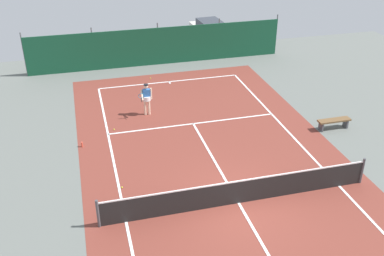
{
  "coord_description": "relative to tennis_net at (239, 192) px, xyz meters",
  "views": [
    {
      "loc": [
        -5.0,
        -12.24,
        10.2
      ],
      "look_at": [
        -0.59,
        4.4,
        0.9
      ],
      "focal_mm": 42.05,
      "sensor_mm": 36.0,
      "label": 1
    }
  ],
  "objects": [
    {
      "name": "tennis_ball_near_player",
      "position": [
        -4.0,
        2.02,
        -0.48
      ],
      "size": [
        0.07,
        0.07,
        0.07
      ],
      "primitive_type": "sphere",
      "color": "#CCDB33",
      "rests_on": "ground"
    },
    {
      "name": "water_bottle",
      "position": [
        -5.32,
        5.56,
        -0.39
      ],
      "size": [
        0.08,
        0.08,
        0.24
      ],
      "primitive_type": "cylinder",
      "color": "#D84C38",
      "rests_on": "ground"
    },
    {
      "name": "tennis_player",
      "position": [
        -1.98,
        7.98,
        0.45
      ],
      "size": [
        0.74,
        0.74,
        1.64
      ],
      "rotation": [
        0.0,
        0.0,
        3.07
      ],
      "color": "beige",
      "rests_on": "ground"
    },
    {
      "name": "ground_plane",
      "position": [
        0.0,
        0.0,
        -0.51
      ],
      "size": [
        36.0,
        36.0,
        0.0
      ],
      "primitive_type": "plane",
      "color": "slate"
    },
    {
      "name": "tennis_net",
      "position": [
        0.0,
        0.0,
        0.0
      ],
      "size": [
        10.12,
        0.1,
        1.1
      ],
      "color": "black",
      "rests_on": "ground"
    },
    {
      "name": "court_surface",
      "position": [
        0.0,
        0.0,
        -0.51
      ],
      "size": [
        11.02,
        26.6,
        0.01
      ],
      "color": "brown",
      "rests_on": "ground"
    },
    {
      "name": "tennis_ball_midcourt",
      "position": [
        -3.79,
        6.76,
        -0.48
      ],
      "size": [
        0.07,
        0.07,
        0.07
      ],
      "primitive_type": "sphere",
      "color": "#CCDB33",
      "rests_on": "ground"
    },
    {
      "name": "back_fence",
      "position": [
        -0.0,
        15.47,
        0.16
      ],
      "size": [
        16.3,
        0.98,
        2.7
      ],
      "color": "#14472D",
      "rests_on": "ground"
    },
    {
      "name": "parked_car",
      "position": [
        4.46,
        18.46,
        0.33
      ],
      "size": [
        2.21,
        4.3,
        1.68
      ],
      "rotation": [
        0.0,
        0.0,
        0.06
      ],
      "color": "silver",
      "rests_on": "ground"
    },
    {
      "name": "tennis_ball_by_sideline",
      "position": [
        -0.98,
        12.66,
        -0.48
      ],
      "size": [
        0.07,
        0.07,
        0.07
      ],
      "primitive_type": "sphere",
      "color": "#CCDB33",
      "rests_on": "ground"
    },
    {
      "name": "courtside_bench",
      "position": [
        6.31,
        4.23,
        -0.14
      ],
      "size": [
        1.6,
        0.4,
        0.49
      ],
      "color": "brown",
      "rests_on": "ground"
    }
  ]
}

